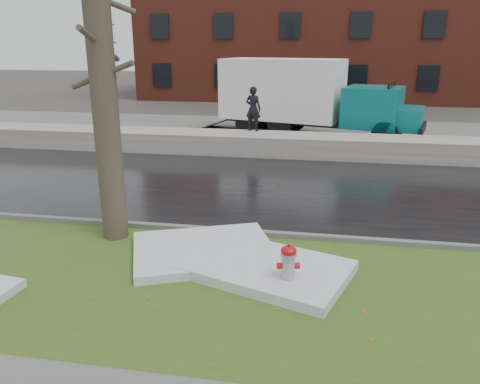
% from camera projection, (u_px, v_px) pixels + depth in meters
% --- Properties ---
extents(ground, '(120.00, 120.00, 0.00)m').
position_uv_depth(ground, '(201.00, 254.00, 9.03)').
color(ground, '#47423D').
rests_on(ground, ground).
extents(verge, '(60.00, 4.50, 0.04)m').
position_uv_depth(verge, '(183.00, 284.00, 7.85)').
color(verge, '#33501A').
rests_on(verge, ground).
extents(road, '(60.00, 7.00, 0.03)m').
position_uv_depth(road, '(241.00, 186.00, 13.25)').
color(road, black).
rests_on(road, ground).
extents(parking_lot, '(60.00, 9.00, 0.03)m').
position_uv_depth(parking_lot, '(273.00, 133.00, 21.23)').
color(parking_lot, slate).
rests_on(parking_lot, ground).
extents(curb, '(60.00, 0.15, 0.14)m').
position_uv_depth(curb, '(213.00, 231.00, 9.95)').
color(curb, slate).
rests_on(curb, ground).
extents(snowbank, '(60.00, 1.60, 0.75)m').
position_uv_depth(snowbank, '(261.00, 144.00, 17.08)').
color(snowbank, '#B4AEA4').
rests_on(snowbank, ground).
extents(brick_building, '(26.00, 12.00, 10.00)m').
position_uv_depth(brick_building, '(325.00, 28.00, 35.34)').
color(brick_building, maroon).
rests_on(brick_building, ground).
extents(bg_tree_left, '(1.40, 1.62, 6.50)m').
position_uv_depth(bg_tree_left, '(107.00, 52.00, 30.67)').
color(bg_tree_left, brown).
rests_on(bg_tree_left, ground).
extents(bg_tree_center, '(1.40, 1.62, 6.50)m').
position_uv_depth(bg_tree_center, '(210.00, 52.00, 33.42)').
color(bg_tree_center, brown).
rests_on(bg_tree_center, ground).
extents(fire_hydrant, '(0.39, 0.35, 0.78)m').
position_uv_depth(fire_hydrant, '(288.00, 265.00, 7.56)').
color(fire_hydrant, '#A2A4AA').
rests_on(fire_hydrant, verge).
extents(tree, '(1.32, 1.58, 6.36)m').
position_uv_depth(tree, '(103.00, 79.00, 8.80)').
color(tree, brown).
rests_on(tree, verge).
extents(box_truck, '(9.88, 4.29, 3.27)m').
position_uv_depth(box_truck, '(305.00, 96.00, 20.07)').
color(box_truck, black).
rests_on(box_truck, ground).
extents(worker, '(0.68, 0.54, 1.64)m').
position_uv_depth(worker, '(253.00, 109.00, 17.35)').
color(worker, black).
rests_on(worker, snowbank).
extents(snow_patch_near, '(3.16, 2.83, 0.16)m').
position_uv_depth(snow_patch_near, '(204.00, 250.00, 8.89)').
color(snow_patch_near, silver).
rests_on(snow_patch_near, verge).
extents(snow_patch_side, '(3.24, 2.62, 0.18)m').
position_uv_depth(snow_patch_side, '(265.00, 268.00, 8.17)').
color(snow_patch_side, silver).
rests_on(snow_patch_side, verge).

